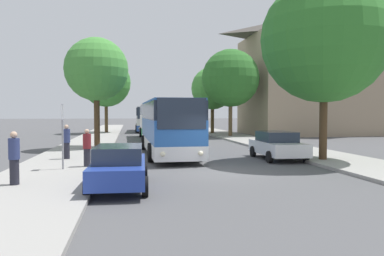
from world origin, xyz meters
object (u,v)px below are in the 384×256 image
tree_left_near (96,70)px  bus_front (168,126)px  tree_right_near (324,40)px  bus_stop_sign (63,129)px  tree_right_far (212,88)px  tree_left_far (106,82)px  bus_rear (146,119)px  tree_right_mid (231,78)px  parked_car_right_near (277,145)px  pedestrian_waiting_near (14,158)px  pedestrian_waiting_far (87,148)px  parked_car_left_curb (119,166)px  bus_middle (156,120)px  pedestrian_walking_back (67,142)px

tree_left_near → bus_front: bearing=-42.9°
tree_right_near → bus_stop_sign: bearing=-174.3°
tree_right_far → bus_stop_sign: bearing=-115.3°
bus_front → tree_left_far: 25.22m
tree_left_far → bus_rear: bearing=41.5°
bus_front → tree_right_mid: (8.12, 15.20, 4.40)m
bus_rear → parked_car_right_near: (5.77, -31.97, -0.97)m
pedestrian_waiting_near → pedestrian_waiting_far: size_ratio=1.06×
tree_left_near → pedestrian_waiting_far: bearing=-87.9°
tree_right_near → tree_left_near: bearing=143.4°
bus_stop_sign → parked_car_left_curb: bearing=-57.4°
bus_rear → tree_left_near: bearing=-98.7°
bus_middle → pedestrian_waiting_far: size_ratio=6.76×
bus_stop_sign → pedestrian_waiting_near: (-1.00, -3.35, -0.81)m
pedestrian_waiting_near → tree_right_mid: bearing=-2.7°
tree_right_far → pedestrian_walking_back: bearing=-119.6°
bus_middle → pedestrian_walking_back: bearing=-110.8°
parked_car_left_curb → bus_stop_sign: bearing=124.8°
tree_left_far → tree_right_far: size_ratio=1.17×
pedestrian_waiting_far → tree_right_near: bearing=-49.5°
tree_right_far → parked_car_left_curb: bearing=-108.3°
pedestrian_waiting_far → bus_stop_sign: bearing=161.7°
pedestrian_waiting_near → tree_left_near: 14.41m
parked_car_right_near → tree_left_far: tree_left_far is taller
pedestrian_waiting_far → tree_left_far: (-0.89, 29.68, 5.25)m
bus_front → parked_car_left_curb: bearing=-106.0°
tree_left_near → tree_left_far: tree_left_far is taller
bus_front → bus_middle: (0.21, 13.42, 0.07)m
bus_middle → tree_right_far: tree_right_far is taller
parked_car_left_curb → pedestrian_waiting_far: bearing=111.0°
parked_car_right_near → pedestrian_waiting_far: size_ratio=2.65×
bus_front → bus_rear: (-0.07, 28.71, 0.01)m
tree_right_near → pedestrian_walking_back: bearing=169.7°
bus_stop_sign → tree_left_near: 10.90m
tree_left_near → tree_right_far: bearing=53.6°
pedestrian_walking_back → tree_right_far: (12.89, 22.72, 4.35)m
parked_car_right_near → tree_left_near: bearing=-35.0°
bus_stop_sign → tree_right_mid: bearing=58.0°
parked_car_left_curb → tree_right_far: size_ratio=0.58×
parked_car_left_curb → pedestrian_waiting_far: 4.74m
pedestrian_waiting_near → tree_left_far: size_ratio=0.20×
tree_left_far → bus_middle: bearing=-64.1°
pedestrian_waiting_near → tree_left_near: tree_left_near is taller
bus_front → tree_right_near: tree_right_near is taller
tree_left_far → tree_right_far: (12.43, -3.95, -0.84)m
tree_right_far → bus_middle: bearing=-135.9°
bus_rear → pedestrian_walking_back: (-5.47, -31.10, -0.71)m
bus_stop_sign → bus_front: bearing=49.7°
pedestrian_waiting_far → tree_right_near: tree_right_near is taller
pedestrian_waiting_near → tree_left_far: (1.04, 33.67, 5.19)m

